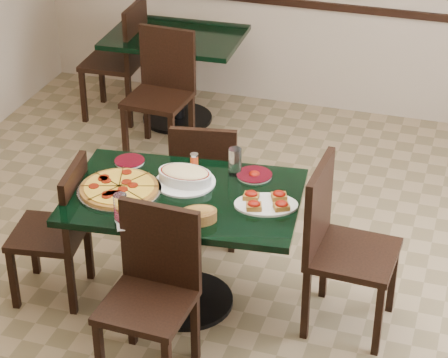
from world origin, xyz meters
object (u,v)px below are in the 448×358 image
(lasagna_casserole, at_px, (185,176))
(pepperoni_pizza, at_px, (119,188))
(back_chair_left, at_px, (123,54))
(bruschetta_platter, at_px, (266,202))
(chair_near, at_px, (153,284))
(chair_right, at_px, (338,239))
(chair_far, at_px, (206,177))
(chair_left, at_px, (60,225))
(back_table, at_px, (176,61))
(main_table, at_px, (185,222))
(back_chair_near, at_px, (162,85))
(bread_basket, at_px, (198,214))

(lasagna_casserole, bearing_deg, pepperoni_pizza, -146.21)
(back_chair_left, xyz_separation_m, bruschetta_platter, (1.81, -2.23, 0.22))
(chair_near, distance_m, bruschetta_platter, 0.75)
(chair_near, xyz_separation_m, chair_right, (0.83, 0.64, 0.04))
(lasagna_casserole, bearing_deg, chair_right, 1.75)
(chair_far, height_order, chair_near, chair_near)
(chair_left, bearing_deg, back_table, 175.89)
(chair_left, distance_m, back_chair_left, 2.46)
(chair_near, height_order, pepperoni_pizza, chair_near)
(main_table, bearing_deg, pepperoni_pizza, -173.42)
(main_table, bearing_deg, bruschetta_platter, -4.39)
(chair_near, distance_m, back_chair_near, 2.48)
(chair_near, bearing_deg, back_table, 110.66)
(back_table, relative_size, chair_near, 1.16)
(chair_right, height_order, bruschetta_platter, chair_right)
(chair_near, xyz_separation_m, chair_left, (-0.73, 0.41, -0.04))
(chair_far, xyz_separation_m, chair_left, (-0.62, -0.78, 0.00))
(chair_far, xyz_separation_m, bruschetta_platter, (0.56, -0.64, 0.29))
(lasagna_casserole, relative_size, bruschetta_platter, 0.86)
(lasagna_casserole, bearing_deg, chair_far, 98.61)
(back_chair_left, height_order, lasagna_casserole, back_chair_left)
(chair_right, xyz_separation_m, bruschetta_platter, (-0.39, -0.09, 0.21))
(chair_far, height_order, chair_left, chair_left)
(chair_near, height_order, chair_left, chair_near)
(bruschetta_platter, bearing_deg, back_chair_left, 113.67)
(chair_near, relative_size, chair_right, 0.94)
(chair_near, distance_m, chair_right, 1.05)
(chair_far, distance_m, bread_basket, 0.97)
(chair_right, xyz_separation_m, chair_left, (-1.56, -0.23, -0.07))
(main_table, distance_m, bread_basket, 0.36)
(main_table, xyz_separation_m, back_chair_near, (-0.83, 1.79, -0.03))
(main_table, relative_size, back_table, 1.25)
(chair_far, distance_m, chair_left, 1.00)
(chair_far, distance_m, bruschetta_platter, 0.89)
(chair_far, relative_size, chair_left, 1.00)
(chair_far, bearing_deg, bruschetta_platter, 121.00)
(chair_left, bearing_deg, chair_near, 52.31)
(back_table, height_order, chair_near, chair_near)
(bread_basket, bearing_deg, chair_near, -142.44)
(chair_far, bearing_deg, lasagna_casserole, 86.16)
(back_chair_near, height_order, bread_basket, back_chair_near)
(back_table, distance_m, pepperoni_pizza, 2.45)
(main_table, distance_m, chair_near, 0.54)
(main_table, xyz_separation_m, back_chair_left, (-1.34, 2.24, -0.01))
(back_chair_left, relative_size, pepperoni_pizza, 2.10)
(chair_near, xyz_separation_m, back_chair_near, (-0.85, 2.33, 0.01))
(back_table, bearing_deg, chair_far, -65.76)
(main_table, bearing_deg, back_chair_near, 108.58)
(bread_basket, bearing_deg, main_table, 98.60)
(lasagna_casserole, height_order, bread_basket, lasagna_casserole)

